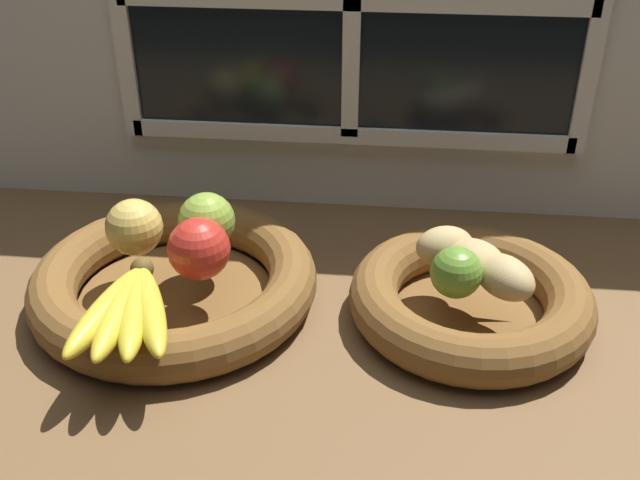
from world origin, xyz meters
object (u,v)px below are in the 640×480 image
Objects in this scene: fruit_bowl_left at (175,282)px; potato_oblong at (445,247)px; banana_bunch_front at (128,309)px; potato_small at (504,277)px; potato_large at (475,261)px; fruit_bowl_right at (470,299)px; chili_pepper at (489,268)px; apple_red_right at (199,249)px; apple_green_back at (207,221)px; apple_golden_left at (134,227)px; lime_near at (456,273)px.

fruit_bowl_left is 33.18cm from potato_oblong.
potato_small is at bearing 12.85° from banana_bunch_front.
potato_oblong reaches higher than fruit_bowl_left.
potato_small and potato_large have the same top height.
fruit_bowl_right is 4.59cm from chili_pepper.
chili_pepper is (1.71, 0.54, 4.23)cm from fruit_bowl_right.
apple_red_right is at bearing -169.12° from potato_oblong.
fruit_bowl_right is 6.88cm from potato_small.
fruit_bowl_left is 8.51cm from apple_red_right.
apple_green_back is 34.38cm from chili_pepper.
apple_golden_left and apple_green_back have the same top height.
fruit_bowl_left is 1.21× the size of fruit_bowl_right.
chili_pepper is (37.69, 0.54, 4.24)cm from fruit_bowl_left.
potato_large is at bearing -37.87° from potato_oblong.
apple_green_back is at bearing 48.10° from fruit_bowl_left.
apple_red_right reaches higher than potato_oblong.
banana_bunch_front is at bearing -95.69° from fruit_bowl_left.
apple_green_back is 0.91× the size of potato_small.
banana_bunch_front is at bearing -161.89° from fruit_bowl_right.
apple_golden_left reaches higher than fruit_bowl_left.
potato_oblong is (32.61, 2.62, 5.58)cm from fruit_bowl_left.
banana_bunch_front is 36.92cm from potato_oblong.
apple_green_back is 16.95cm from banana_bunch_front.
potato_large is (32.41, -3.98, -1.19)cm from apple_green_back.
apple_red_right is 34.70cm from potato_small.
potato_oblong reaches higher than potato_large.
fruit_bowl_right is 4.12× the size of apple_green_back.
fruit_bowl_left is at bearing -180.00° from fruit_bowl_right.
apple_green_back is 6.84cm from apple_red_right.
potato_small is at bearing -4.39° from fruit_bowl_left.
apple_golden_left is (-4.80, 1.55, 6.62)cm from fruit_bowl_left.
potato_oblong is 0.91× the size of potato_large.
apple_golden_left is 14.31cm from banana_bunch_front.
fruit_bowl_right is 1.61× the size of banana_bunch_front.
apple_green_back reaches higher than fruit_bowl_left.
apple_green_back is at bearing 177.33° from potato_oblong.
apple_red_right reaches higher than lime_near.
potato_large is at bearing 90.00° from fruit_bowl_right.
lime_near is (-5.41, -0.63, 0.63)cm from potato_small.
potato_oblong is at bearing 10.88° from apple_red_right.
fruit_bowl_left is 4.53× the size of potato_small.
potato_oblong reaches higher than banana_bunch_front.
fruit_bowl_right is 4.95× the size of lime_near.
banana_bunch_front reaches higher than fruit_bowl_left.
banana_bunch_front is 41.22cm from potato_small.
apple_green_back is 0.96× the size of apple_red_right.
apple_green_back is 36.10cm from potato_small.
fruit_bowl_right is 2.76× the size of chili_pepper.
banana_bunch_front is at bearing -156.39° from potato_oblong.
lime_near reaches higher than potato_small.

